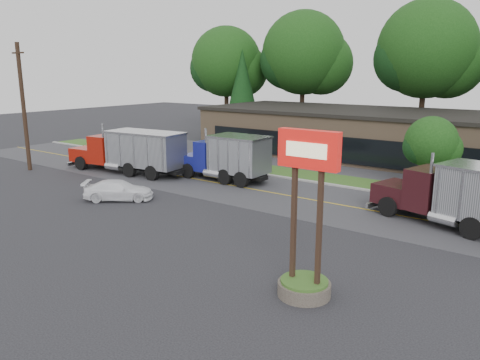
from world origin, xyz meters
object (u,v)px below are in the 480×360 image
(dump_truck_maroon, at_px, (472,196))
(rally_car, at_px, (119,190))
(bilo_sign, at_px, (306,242))
(dump_truck_blue, at_px, (228,157))
(utility_pole, at_px, (23,107))
(dump_truck_red, at_px, (131,150))

(dump_truck_maroon, bearing_deg, rally_car, 34.47)
(bilo_sign, distance_m, dump_truck_maroon, 11.53)
(dump_truck_blue, bearing_deg, rally_car, 73.60)
(utility_pole, distance_m, bilo_sign, 29.29)
(utility_pole, distance_m, dump_truck_blue, 16.99)
(dump_truck_red, xyz_separation_m, dump_truck_maroon, (24.09, 0.94, -0.00))
(bilo_sign, bearing_deg, utility_pole, 168.11)
(dump_truck_red, relative_size, dump_truck_blue, 1.53)
(utility_pole, xyz_separation_m, rally_car, (13.00, -1.59, -4.48))
(rally_car, bearing_deg, utility_pole, 44.72)
(dump_truck_blue, bearing_deg, dump_truck_red, 17.39)
(dump_truck_maroon, bearing_deg, utility_pole, 24.04)
(bilo_sign, bearing_deg, dump_truck_blue, 136.34)
(dump_truck_red, relative_size, dump_truck_maroon, 1.13)
(rally_car, bearing_deg, dump_truck_blue, -54.16)
(utility_pole, relative_size, dump_truck_blue, 1.43)
(utility_pole, relative_size, dump_truck_red, 0.93)
(utility_pole, height_order, dump_truck_red, utility_pole)
(dump_truck_maroon, xyz_separation_m, rally_car, (-18.78, -6.64, -1.20))
(dump_truck_red, height_order, dump_truck_maroon, same)
(dump_truck_blue, distance_m, rally_car, 8.57)
(bilo_sign, relative_size, rally_car, 1.41)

